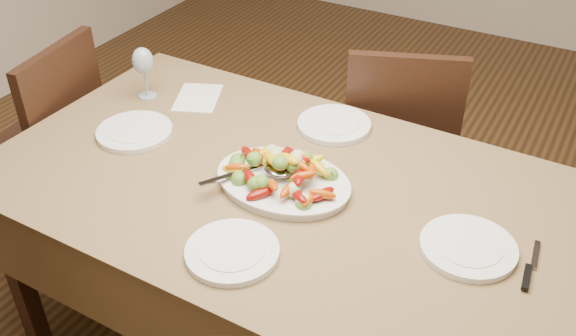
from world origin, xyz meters
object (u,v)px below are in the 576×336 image
(plate_left, at_px, (135,132))
(plate_near, at_px, (232,252))
(chair_left, at_px, (37,151))
(wine_glass, at_px, (144,72))
(serving_platter, at_px, (283,183))
(dining_table, at_px, (288,276))
(plate_right, at_px, (468,248))
(chair_far, at_px, (397,142))
(plate_far, at_px, (334,125))

(plate_left, relative_size, plate_near, 1.02)
(chair_left, relative_size, plate_near, 3.86)
(chair_left, distance_m, plate_near, 1.28)
(wine_glass, bearing_deg, serving_platter, -18.43)
(dining_table, bearing_deg, serving_platter, -126.55)
(dining_table, bearing_deg, wine_glass, 162.73)
(dining_table, distance_m, plate_near, 0.51)
(chair_left, relative_size, serving_platter, 2.35)
(plate_left, xyz_separation_m, wine_glass, (-0.13, 0.22, 0.09))
(plate_left, bearing_deg, plate_right, -0.90)
(plate_left, distance_m, plate_right, 1.13)
(chair_far, height_order, serving_platter, chair_far)
(chair_far, height_order, wine_glass, wine_glass)
(chair_far, bearing_deg, plate_near, 66.55)
(chair_left, height_order, wine_glass, wine_glass)
(chair_far, bearing_deg, wine_glass, 15.57)
(dining_table, height_order, plate_far, plate_far)
(plate_far, height_order, wine_glass, wine_glass)
(plate_near, bearing_deg, serving_platter, 95.28)
(chair_far, relative_size, plate_near, 3.86)
(dining_table, distance_m, plate_left, 0.70)
(wine_glass, bearing_deg, plate_far, 11.64)
(plate_far, bearing_deg, plate_left, -147.01)
(chair_far, distance_m, plate_far, 0.53)
(serving_platter, height_order, plate_near, serving_platter)
(serving_platter, bearing_deg, chair_far, 84.96)
(plate_left, bearing_deg, plate_near, -28.74)
(dining_table, xyz_separation_m, plate_far, (-0.02, 0.36, 0.39))
(plate_left, bearing_deg, dining_table, 0.16)
(serving_platter, bearing_deg, dining_table, 53.45)
(plate_left, distance_m, plate_far, 0.67)
(dining_table, xyz_separation_m, plate_near, (0.02, -0.33, 0.39))
(dining_table, height_order, wine_glass, wine_glass)
(chair_left, bearing_deg, serving_platter, 78.55)
(serving_platter, xyz_separation_m, plate_far, (-0.01, 0.38, -0.00))
(plate_left, distance_m, plate_near, 0.69)
(plate_right, relative_size, wine_glass, 1.23)
(serving_platter, bearing_deg, plate_near, -84.72)
(serving_platter, relative_size, wine_glass, 1.98)
(dining_table, bearing_deg, chair_far, 85.56)
(dining_table, height_order, serving_platter, serving_platter)
(serving_platter, height_order, plate_far, serving_platter)
(dining_table, relative_size, plate_left, 7.34)
(dining_table, distance_m, chair_left, 1.18)
(dining_table, relative_size, chair_left, 1.94)
(plate_right, bearing_deg, chair_far, 120.67)
(chair_left, xyz_separation_m, wine_glass, (0.46, 0.18, 0.39))
(chair_left, xyz_separation_m, plate_left, (0.59, -0.04, 0.29))
(chair_far, height_order, plate_far, chair_far)
(serving_platter, height_order, plate_right, serving_platter)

